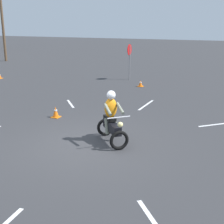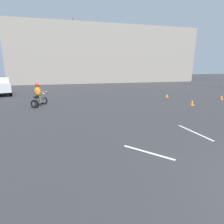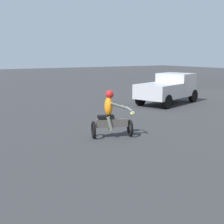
% 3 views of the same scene
% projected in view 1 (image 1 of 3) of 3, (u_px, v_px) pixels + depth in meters
% --- Properties ---
extents(ground_plane, '(120.00, 120.00, 0.00)m').
position_uv_depth(ground_plane, '(86.00, 145.00, 9.72)').
color(ground_plane, '#333335').
extents(motorcycle_rider_foreground, '(1.43, 1.40, 1.66)m').
position_uv_depth(motorcycle_rider_foreground, '(112.00, 120.00, 9.74)').
color(motorcycle_rider_foreground, black).
rests_on(motorcycle_rider_foreground, ground).
extents(stop_sign, '(0.70, 0.08, 2.30)m').
position_uv_depth(stop_sign, '(129.00, 55.00, 20.15)').
color(stop_sign, slate).
rests_on(stop_sign, ground).
extents(traffic_cone_mid_left, '(0.32, 0.32, 0.44)m').
position_uv_depth(traffic_cone_mid_left, '(56.00, 112.00, 12.43)').
color(traffic_cone_mid_left, orange).
rests_on(traffic_cone_mid_left, ground).
extents(traffic_cone_far_center, '(0.32, 0.32, 0.37)m').
position_uv_depth(traffic_cone_far_center, '(141.00, 84.00, 18.37)').
color(traffic_cone_far_center, orange).
rests_on(traffic_cone_far_center, ground).
extents(lane_stripe_e, '(1.93, 0.14, 0.01)m').
position_uv_depth(lane_stripe_e, '(146.00, 105.00, 14.33)').
color(lane_stripe_e, silver).
rests_on(lane_stripe_e, ground).
extents(lane_stripe_ne, '(1.18, 1.07, 0.01)m').
position_uv_depth(lane_stripe_ne, '(70.00, 104.00, 14.56)').
color(lane_stripe_ne, silver).
rests_on(lane_stripe_ne, ground).
extents(lane_stripe_se, '(1.34, 1.43, 0.01)m').
position_uv_depth(lane_stripe_se, '(220.00, 124.00, 11.67)').
color(lane_stripe_se, silver).
rests_on(lane_stripe_se, ground).
extents(utility_pole_near, '(0.24, 0.24, 8.53)m').
position_uv_depth(utility_pole_near, '(2.00, 15.00, 29.26)').
color(utility_pole_near, brown).
rests_on(utility_pole_near, ground).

